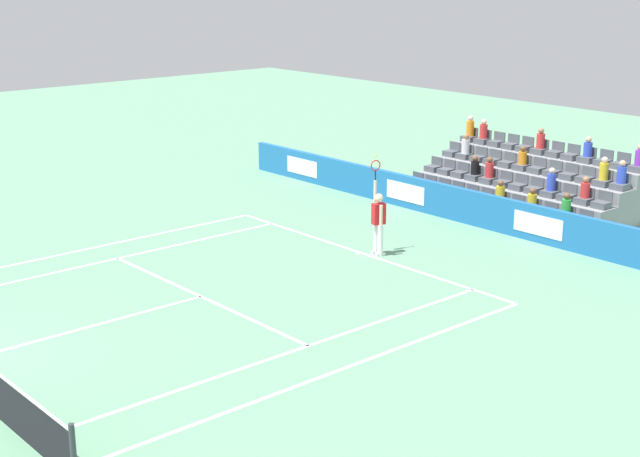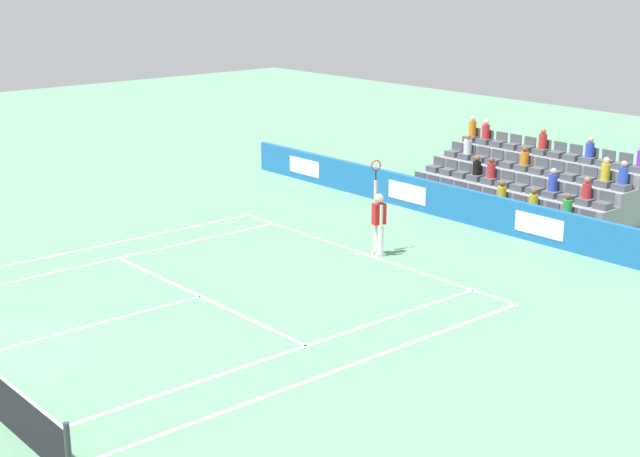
# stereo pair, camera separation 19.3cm
# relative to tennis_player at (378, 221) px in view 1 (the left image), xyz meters

# --- Properties ---
(line_baseline) EXTENTS (10.97, 0.10, 0.01)m
(line_baseline) POSITION_rel_tennis_player_xyz_m (0.41, 0.26, -0.99)
(line_baseline) COLOR white
(line_baseline) RESTS_ON ground
(line_service) EXTENTS (8.23, 0.10, 0.01)m
(line_service) POSITION_rel_tennis_player_xyz_m (0.41, 5.75, -0.99)
(line_service) COLOR white
(line_service) RESTS_ON ground
(line_centre_service) EXTENTS (0.10, 6.40, 0.01)m
(line_centre_service) POSITION_rel_tennis_player_xyz_m (0.41, 8.95, -0.99)
(line_centre_service) COLOR white
(line_centre_service) RESTS_ON ground
(line_singles_sideline_left) EXTENTS (0.10, 11.89, 0.01)m
(line_singles_sideline_left) POSITION_rel_tennis_player_xyz_m (4.53, 6.20, -0.99)
(line_singles_sideline_left) COLOR white
(line_singles_sideline_left) RESTS_ON ground
(line_singles_sideline_right) EXTENTS (0.10, 11.89, 0.01)m
(line_singles_sideline_right) POSITION_rel_tennis_player_xyz_m (-3.70, 6.20, -0.99)
(line_singles_sideline_right) COLOR white
(line_singles_sideline_right) RESTS_ON ground
(line_doubles_sideline_left) EXTENTS (0.10, 11.89, 0.01)m
(line_doubles_sideline_left) POSITION_rel_tennis_player_xyz_m (5.90, 6.20, -0.99)
(line_doubles_sideline_left) COLOR white
(line_doubles_sideline_left) RESTS_ON ground
(line_doubles_sideline_right) EXTENTS (0.10, 11.89, 0.01)m
(line_doubles_sideline_right) POSITION_rel_tennis_player_xyz_m (-5.07, 6.20, -0.99)
(line_doubles_sideline_right) COLOR white
(line_doubles_sideline_right) RESTS_ON ground
(line_centre_mark) EXTENTS (0.10, 0.20, 0.01)m
(line_centre_mark) POSITION_rel_tennis_player_xyz_m (0.41, 0.36, -0.99)
(line_centre_mark) COLOR white
(line_centre_mark) RESTS_ON ground
(sponsor_barrier) EXTENTS (21.57, 0.22, 1.10)m
(sponsor_barrier) POSITION_rel_tennis_player_xyz_m (0.41, -4.45, -0.44)
(sponsor_barrier) COLOR #1E66AD
(sponsor_barrier) RESTS_ON ground
(tennis_player) EXTENTS (0.51, 0.41, 2.85)m
(tennis_player) POSITION_rel_tennis_player_xyz_m (0.00, 0.00, 0.00)
(tennis_player) COLOR white
(tennis_player) RESTS_ON ground
(stadium_stand) EXTENTS (7.44, 3.80, 2.63)m
(stadium_stand) POSITION_rel_tennis_player_xyz_m (0.40, -7.39, -0.30)
(stadium_stand) COLOR gray
(stadium_stand) RESTS_ON ground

